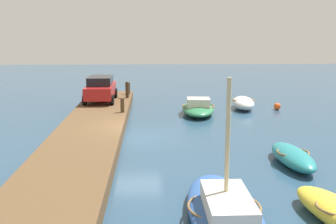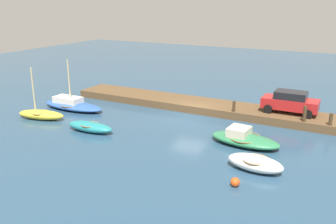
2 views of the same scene
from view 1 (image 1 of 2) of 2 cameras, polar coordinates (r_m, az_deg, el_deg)
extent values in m
plane|color=navy|center=(20.46, -4.49, -3.49)|extent=(84.00, 84.00, 0.00)
cube|color=brown|center=(20.58, -10.56, -2.70)|extent=(22.57, 3.16, 0.60)
ellipsoid|color=white|center=(27.86, 10.31, 1.23)|extent=(3.09, 1.64, 0.81)
torus|color=olive|center=(27.82, 10.33, 1.69)|extent=(1.58, 1.58, 0.07)
ellipsoid|color=#2D7A4C|center=(25.90, 4.16, 0.44)|extent=(4.46, 2.28, 0.66)
torus|color=olive|center=(25.87, 4.17, 0.83)|extent=(2.18, 2.18, 0.07)
cube|color=beige|center=(25.40, 4.22, 1.30)|extent=(1.32, 1.46, 0.54)
ellipsoid|color=#2D569E|center=(11.88, 7.72, -13.43)|extent=(5.68, 1.98, 0.58)
torus|color=olive|center=(11.82, 7.74, -12.73)|extent=(2.05, 2.05, 0.07)
cube|color=silver|center=(11.25, 8.24, -12.51)|extent=(2.36, 1.18, 0.52)
cylinder|color=#C6B284|center=(10.99, 8.20, -4.57)|extent=(0.12, 0.12, 3.59)
ellipsoid|color=teal|center=(16.99, 16.80, -5.92)|extent=(3.55, 1.35, 0.67)
torus|color=olive|center=(16.93, 16.83, -5.32)|extent=(1.31, 1.31, 0.07)
cylinder|color=#47331E|center=(30.01, -5.46, 3.27)|extent=(0.23, 0.23, 0.83)
cylinder|color=#47331E|center=(28.35, -5.64, 3.06)|extent=(0.23, 0.23, 1.09)
cylinder|color=#47331E|center=(23.46, -6.30, 0.93)|extent=(0.22, 0.22, 0.81)
cube|color=#B21E1E|center=(27.21, -9.27, 2.93)|extent=(3.97, 1.70, 0.75)
cube|color=black|center=(27.13, -9.31, 4.28)|extent=(2.22, 1.49, 0.54)
cylinder|color=black|center=(25.82, -7.72, 1.67)|extent=(0.64, 0.22, 0.64)
cylinder|color=black|center=(26.03, -11.43, 1.63)|extent=(0.64, 0.22, 0.64)
cylinder|color=black|center=(28.55, -7.24, 2.62)|extent=(0.64, 0.22, 0.64)
cylinder|color=black|center=(28.73, -10.60, 2.57)|extent=(0.64, 0.22, 0.64)
sphere|color=#E54C19|center=(28.10, 14.80, 0.75)|extent=(0.46, 0.46, 0.46)
camera|label=2|loc=(39.12, 36.21, 14.21)|focal=39.16mm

